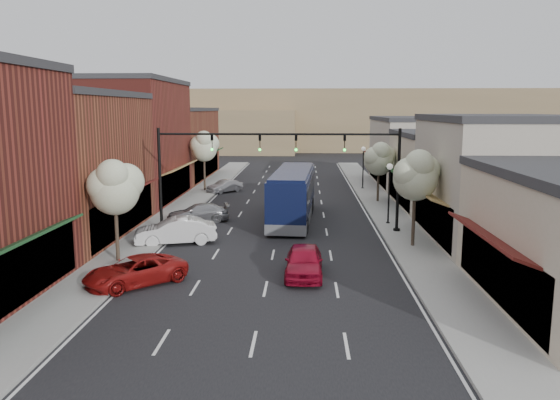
# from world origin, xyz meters

# --- Properties ---
(ground) EXTENTS (160.00, 160.00, 0.00)m
(ground) POSITION_xyz_m (0.00, 0.00, 0.00)
(ground) COLOR black
(ground) RESTS_ON ground
(sidewalk_left) EXTENTS (2.80, 73.00, 0.15)m
(sidewalk_left) POSITION_xyz_m (-8.40, 18.50, 0.07)
(sidewalk_left) COLOR gray
(sidewalk_left) RESTS_ON ground
(sidewalk_right) EXTENTS (2.80, 73.00, 0.15)m
(sidewalk_right) POSITION_xyz_m (8.40, 18.50, 0.07)
(sidewalk_right) COLOR gray
(sidewalk_right) RESTS_ON ground
(curb_left) EXTENTS (0.25, 73.00, 0.17)m
(curb_left) POSITION_xyz_m (-7.00, 18.50, 0.07)
(curb_left) COLOR gray
(curb_left) RESTS_ON ground
(curb_right) EXTENTS (0.25, 73.00, 0.17)m
(curb_right) POSITION_xyz_m (7.00, 18.50, 0.07)
(curb_right) COLOR gray
(curb_right) RESTS_ON ground
(bldg_left_midnear) EXTENTS (10.14, 14.10, 9.40)m
(bldg_left_midnear) POSITION_xyz_m (-14.23, 6.00, 4.66)
(bldg_left_midnear) COLOR brown
(bldg_left_midnear) RESTS_ON ground
(bldg_left_midfar) EXTENTS (10.14, 14.10, 10.90)m
(bldg_left_midfar) POSITION_xyz_m (-14.24, 20.00, 5.40)
(bldg_left_midfar) COLOR maroon
(bldg_left_midfar) RESTS_ON ground
(bldg_left_far) EXTENTS (10.14, 18.10, 8.40)m
(bldg_left_far) POSITION_xyz_m (-14.22, 36.00, 4.16)
(bldg_left_far) COLOR brown
(bldg_left_far) RESTS_ON ground
(bldg_right_midnear) EXTENTS (9.14, 12.10, 7.90)m
(bldg_right_midnear) POSITION_xyz_m (13.72, 6.00, 3.91)
(bldg_right_midnear) COLOR #A79F8F
(bldg_right_midnear) RESTS_ON ground
(bldg_right_midfar) EXTENTS (9.14, 12.10, 6.40)m
(bldg_right_midfar) POSITION_xyz_m (13.70, 18.00, 3.17)
(bldg_right_midfar) COLOR #C4B39C
(bldg_right_midfar) RESTS_ON ground
(bldg_right_far) EXTENTS (9.14, 16.10, 7.40)m
(bldg_right_far) POSITION_xyz_m (13.71, 32.00, 3.66)
(bldg_right_far) COLOR #A79F8F
(bldg_right_far) RESTS_ON ground
(hill_far) EXTENTS (120.00, 30.00, 12.00)m
(hill_far) POSITION_xyz_m (0.00, 90.00, 6.00)
(hill_far) COLOR #7A6647
(hill_far) RESTS_ON ground
(hill_near) EXTENTS (50.00, 20.00, 8.00)m
(hill_near) POSITION_xyz_m (-25.00, 78.00, 4.00)
(hill_near) COLOR #7A6647
(hill_near) RESTS_ON ground
(signal_mast_right) EXTENTS (8.22, 0.46, 7.00)m
(signal_mast_right) POSITION_xyz_m (5.62, 8.00, 4.62)
(signal_mast_right) COLOR black
(signal_mast_right) RESTS_ON ground
(signal_mast_left) EXTENTS (8.22, 0.46, 7.00)m
(signal_mast_left) POSITION_xyz_m (-5.62, 8.00, 4.62)
(signal_mast_left) COLOR black
(signal_mast_left) RESTS_ON ground
(tree_right_near) EXTENTS (2.85, 2.65, 5.95)m
(tree_right_near) POSITION_xyz_m (8.35, 3.94, 4.45)
(tree_right_near) COLOR #47382B
(tree_right_near) RESTS_ON ground
(tree_right_far) EXTENTS (2.85, 2.65, 5.43)m
(tree_right_far) POSITION_xyz_m (8.35, 19.94, 3.99)
(tree_right_far) COLOR #47382B
(tree_right_far) RESTS_ON ground
(tree_left_near) EXTENTS (2.85, 2.65, 5.69)m
(tree_left_near) POSITION_xyz_m (-8.25, -0.06, 4.22)
(tree_left_near) COLOR #47382B
(tree_left_near) RESTS_ON ground
(tree_left_far) EXTENTS (2.85, 2.65, 6.13)m
(tree_left_far) POSITION_xyz_m (-8.25, 25.94, 4.60)
(tree_left_far) COLOR #47382B
(tree_left_far) RESTS_ON ground
(lamp_post_near) EXTENTS (0.44, 0.44, 4.44)m
(lamp_post_near) POSITION_xyz_m (7.80, 10.50, 3.01)
(lamp_post_near) COLOR black
(lamp_post_near) RESTS_ON ground
(lamp_post_far) EXTENTS (0.44, 0.44, 4.44)m
(lamp_post_far) POSITION_xyz_m (7.80, 28.00, 3.01)
(lamp_post_far) COLOR black
(lamp_post_far) RESTS_ON ground
(coach_bus) EXTENTS (3.39, 12.48, 3.77)m
(coach_bus) POSITION_xyz_m (0.92, 11.96, 1.96)
(coach_bus) COLOR #0D1334
(coach_bus) RESTS_ON ground
(red_hatchback) EXTENTS (1.91, 4.58, 1.55)m
(red_hatchback) POSITION_xyz_m (1.77, -1.96, 0.78)
(red_hatchback) COLOR maroon
(red_hatchback) RESTS_ON ground
(parked_car_a) EXTENTS (5.08, 4.95, 1.35)m
(parked_car_a) POSITION_xyz_m (-6.20, -3.68, 0.67)
(parked_car_a) COLOR maroon
(parked_car_a) RESTS_ON ground
(parked_car_b) EXTENTS (5.25, 3.03, 1.64)m
(parked_car_b) POSITION_xyz_m (-6.17, 4.32, 0.82)
(parked_car_b) COLOR silver
(parked_car_b) RESTS_ON ground
(parked_car_c) EXTENTS (4.90, 2.91, 1.33)m
(parked_car_c) POSITION_xyz_m (-6.06, 11.04, 0.66)
(parked_car_c) COLOR gray
(parked_car_c) RESTS_ON ground
(parked_car_e) EXTENTS (3.46, 3.77, 1.25)m
(parked_car_e) POSITION_xyz_m (-6.17, 25.34, 0.63)
(parked_car_e) COLOR gray
(parked_car_e) RESTS_ON ground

